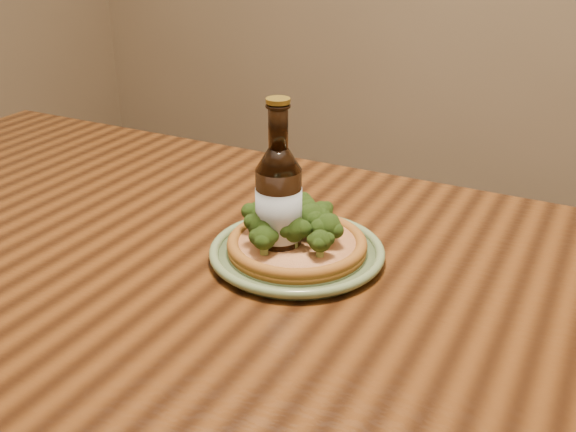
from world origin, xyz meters
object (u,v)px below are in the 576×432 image
at_px(table, 182,303).
at_px(beer_bottle, 279,203).
at_px(plate, 297,252).
at_px(pizza, 296,238).

relative_size(table, beer_bottle, 6.57).
distance_m(table, beer_bottle, 0.24).
height_order(table, plate, plate).
bearing_deg(beer_bottle, table, -142.57).
distance_m(pizza, beer_bottle, 0.06).
bearing_deg(pizza, plate, -22.60).
height_order(pizza, beer_bottle, beer_bottle).
bearing_deg(beer_bottle, pizza, 57.39).
distance_m(table, plate, 0.21).
relative_size(table, plate, 6.14).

